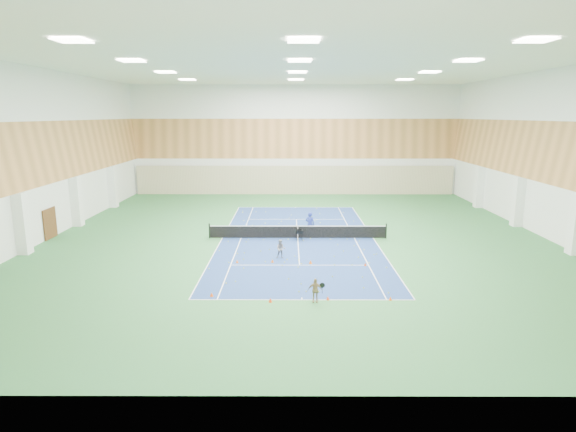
{
  "coord_description": "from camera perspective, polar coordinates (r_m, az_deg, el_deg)",
  "views": [
    {
      "loc": [
        -0.61,
        -33.81,
        8.8
      ],
      "look_at": [
        -0.7,
        -1.64,
        2.0
      ],
      "focal_mm": 30.0,
      "sensor_mm": 36.0,
      "label": 1
    }
  ],
  "objects": [
    {
      "name": "cone_base_d",
      "position": [
        24.09,
        12.04,
        -9.53
      ],
      "size": [
        0.17,
        0.17,
        0.19
      ],
      "primitive_type": "cone",
      "color": "#FF590D",
      "rests_on": "ground"
    },
    {
      "name": "cone_base_c",
      "position": [
        23.7,
        4.75,
        -9.66
      ],
      "size": [
        0.18,
        0.18,
        0.19
      ],
      "primitive_type": "cone",
      "color": "#F13D0C",
      "rests_on": "ground"
    },
    {
      "name": "room_shell",
      "position": [
        33.94,
        1.2,
        7.2
      ],
      "size": [
        36.0,
        40.0,
        12.0
      ],
      "primitive_type": null,
      "color": "white",
      "rests_on": "ground"
    },
    {
      "name": "cone_svc_a",
      "position": [
        29.37,
        -6.05,
        -5.37
      ],
      "size": [
        0.18,
        0.18,
        0.2
      ],
      "primitive_type": "cone",
      "color": "#FF630D",
      "rests_on": "ground"
    },
    {
      "name": "coach",
      "position": [
        35.34,
        2.62,
        -0.97
      ],
      "size": [
        0.78,
        0.64,
        1.83
      ],
      "primitive_type": "imported",
      "rotation": [
        0.0,
        0.0,
        2.79
      ],
      "color": "#203196",
      "rests_on": "ground"
    },
    {
      "name": "cone_base_b",
      "position": [
        23.37,
        -2.11,
        -9.93
      ],
      "size": [
        0.19,
        0.19,
        0.21
      ],
      "primitive_type": "cone",
      "color": "#FF430D",
      "rests_on": "ground"
    },
    {
      "name": "door_left_b",
      "position": [
        38.76,
        -26.37,
        -0.79
      ],
      "size": [
        0.08,
        1.8,
        2.2
      ],
      "primitive_type": "cube",
      "color": "#593319",
      "rests_on": "ground"
    },
    {
      "name": "cone_svc_c",
      "position": [
        29.06,
        2.7,
        -5.46
      ],
      "size": [
        0.22,
        0.22,
        0.24
      ],
      "primitive_type": "cone",
      "color": "#FF620D",
      "rests_on": "ground"
    },
    {
      "name": "ceiling_light_grid",
      "position": [
        33.96,
        1.25,
        17.2
      ],
      "size": [
        21.4,
        25.4,
        0.06
      ],
      "primitive_type": null,
      "color": "white",
      "rests_on": "room_shell"
    },
    {
      "name": "cone_base_a",
      "position": [
        24.32,
        -9.04,
        -9.17
      ],
      "size": [
        0.19,
        0.19,
        0.21
      ],
      "primitive_type": "cone",
      "color": "#F9530D",
      "rests_on": "ground"
    },
    {
      "name": "cone_svc_b",
      "position": [
        29.29,
        -1.86,
        -5.34
      ],
      "size": [
        0.19,
        0.19,
        0.21
      ],
      "primitive_type": "cone",
      "color": "#E15F0B",
      "rests_on": "ground"
    },
    {
      "name": "back_curtain",
      "position": [
        54.05,
        0.81,
        4.28
      ],
      "size": [
        35.4,
        0.16,
        3.2
      ],
      "primitive_type": "cube",
      "color": "#C6B793",
      "rests_on": "ground"
    },
    {
      "name": "wood_cladding",
      "position": [
        33.83,
        1.22,
        10.58
      ],
      "size": [
        36.0,
        40.0,
        8.0
      ],
      "primitive_type": null,
      "color": "#C68549",
      "rests_on": "room_shell"
    },
    {
      "name": "cone_svc_d",
      "position": [
        29.03,
        9.15,
        -5.67
      ],
      "size": [
        0.17,
        0.17,
        0.19
      ],
      "primitive_type": "cone",
      "color": "#E4400C",
      "rests_on": "ground"
    },
    {
      "name": "tennis_balls_scatter",
      "position": [
        34.93,
        1.16,
        -2.58
      ],
      "size": [
        10.57,
        22.77,
        0.07
      ],
      "primitive_type": null,
      "color": "yellow",
      "rests_on": "ground"
    },
    {
      "name": "tennis_net",
      "position": [
        34.81,
        1.16,
        -1.78
      ],
      "size": [
        12.8,
        0.1,
        1.1
      ],
      "primitive_type": null,
      "color": "black",
      "rests_on": "ground"
    },
    {
      "name": "ground",
      "position": [
        34.95,
        1.16,
        -2.65
      ],
      "size": [
        40.0,
        40.0,
        0.0
      ],
      "primitive_type": "plane",
      "color": "#2D6B37",
      "rests_on": "ground"
    },
    {
      "name": "court_surface",
      "position": [
        34.94,
        1.16,
        -2.65
      ],
      "size": [
        10.97,
        23.77,
        0.01
      ],
      "primitive_type": "cube",
      "color": "navy",
      "rests_on": "ground"
    },
    {
      "name": "child_court",
      "position": [
        30.03,
        -0.86,
        -3.92
      ],
      "size": [
        0.61,
        0.5,
        1.19
      ],
      "primitive_type": "imported",
      "rotation": [
        0.0,
        0.0,
        -0.08
      ],
      "color": "gray",
      "rests_on": "ground"
    },
    {
      "name": "ball_cart",
      "position": [
        34.27,
        1.35,
        -2.26
      ],
      "size": [
        0.53,
        0.53,
        0.79
      ],
      "primitive_type": null,
      "rotation": [
        0.0,
        0.0,
        0.17
      ],
      "color": "black",
      "rests_on": "ground"
    },
    {
      "name": "child_apron",
      "position": [
        23.25,
        3.22,
        -8.77
      ],
      "size": [
        0.7,
        0.31,
        1.18
      ],
      "primitive_type": "imported",
      "rotation": [
        0.0,
        0.0,
        -0.03
      ],
      "color": "#A3865D",
      "rests_on": "ground"
    }
  ]
}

